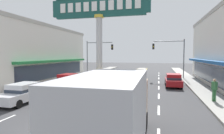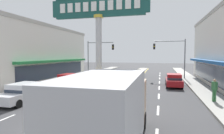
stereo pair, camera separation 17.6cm
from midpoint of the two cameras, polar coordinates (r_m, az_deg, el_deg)
ground_plane at (r=9.87m, az=-13.67°, el=-18.75°), size 160.00×160.00×0.00m
median_strip at (r=26.62m, az=5.16°, el=-4.23°), size 2.12×52.00×0.14m
sidewalk_left at (r=27.62m, az=-13.86°, el=-3.99°), size 2.21×60.00×0.18m
sidewalk_right at (r=24.67m, az=24.92°, el=-5.15°), size 2.21×60.00×0.18m
lane_markings at (r=25.31m, az=4.64°, el=-4.79°), size 8.86×52.00×0.01m
district_sign at (r=13.86m, az=-3.74°, el=5.91°), size 7.45×1.23×7.94m
storefront_left at (r=30.71m, az=-22.27°, el=3.94°), size 8.26×20.60×8.01m
traffic_light_left_side at (r=32.60m, az=-4.37°, el=4.60°), size 4.86×0.46×6.20m
traffic_light_right_side at (r=30.46m, az=18.42°, el=4.48°), size 4.86×0.46×6.20m
box_truck_near_right_lane at (r=7.07m, az=0.51°, el=-13.23°), size 2.29×6.92×3.12m
sedan_far_right_lane at (r=23.03m, az=18.72°, el=-3.86°), size 1.85×4.31×1.53m
sedan_near_left_lane at (r=22.26m, az=-13.26°, el=-4.02°), size 2.00×4.38×1.53m
sedan_mid_left_lane at (r=16.26m, az=-25.58°, el=-7.15°), size 1.86×4.31×1.53m
pedestrian_near_kerb at (r=16.32m, az=29.29°, el=-5.86°), size 0.38×0.46×1.75m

